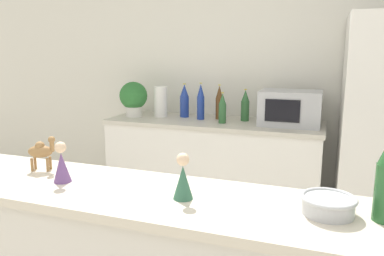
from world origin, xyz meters
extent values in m
cube|color=silver|center=(0.00, 2.73, 1.27)|extent=(8.00, 0.06, 2.55)
cube|color=white|center=(-0.27, 2.40, 0.43)|extent=(1.83, 0.60, 0.85)
cube|color=beige|center=(-0.27, 2.40, 0.87)|extent=(1.86, 0.63, 0.03)
cube|color=beige|center=(-0.03, 0.54, 0.92)|extent=(2.24, 0.47, 0.03)
cylinder|color=silver|center=(-1.03, 2.36, 0.93)|extent=(0.15, 0.15, 0.10)
sphere|color=#2D7033|center=(-1.03, 2.36, 1.08)|extent=(0.25, 0.25, 0.25)
cylinder|color=white|center=(-0.79, 2.44, 1.02)|extent=(0.12, 0.12, 0.28)
cube|color=#B2B5BA|center=(0.37, 2.42, 1.03)|extent=(0.48, 0.36, 0.28)
cube|color=black|center=(0.32, 2.24, 1.03)|extent=(0.26, 0.01, 0.17)
cylinder|color=navy|center=(-0.40, 2.42, 0.99)|extent=(0.07, 0.07, 0.20)
cone|color=navy|center=(-0.40, 2.42, 1.14)|extent=(0.06, 0.06, 0.11)
cylinder|color=gold|center=(-0.40, 2.42, 1.20)|extent=(0.02, 0.02, 0.01)
cylinder|color=navy|center=(-0.58, 2.49, 0.98)|extent=(0.08, 0.08, 0.19)
cone|color=navy|center=(-0.58, 2.49, 1.13)|extent=(0.08, 0.08, 0.11)
cylinder|color=gold|center=(-0.58, 2.49, 1.19)|extent=(0.03, 0.03, 0.01)
cylinder|color=#2D6033|center=(-0.02, 2.48, 0.97)|extent=(0.07, 0.07, 0.17)
cone|color=#2D6033|center=(-0.02, 2.48, 1.10)|extent=(0.07, 0.07, 0.10)
cylinder|color=gold|center=(-0.02, 2.48, 1.16)|extent=(0.02, 0.02, 0.01)
cylinder|color=#2D6033|center=(-0.17, 2.31, 0.97)|extent=(0.06, 0.06, 0.16)
cone|color=#2D6033|center=(-0.17, 2.31, 1.09)|extent=(0.06, 0.06, 0.09)
cylinder|color=gold|center=(-0.17, 2.31, 1.14)|extent=(0.02, 0.02, 0.01)
cylinder|color=brown|center=(-0.25, 2.49, 0.98)|extent=(0.06, 0.06, 0.19)
cone|color=brown|center=(-0.25, 2.49, 1.13)|extent=(0.06, 0.06, 0.11)
cylinder|color=gold|center=(-0.25, 2.49, 1.19)|extent=(0.02, 0.02, 0.01)
cylinder|color=#B7BABF|center=(0.67, 0.56, 0.97)|extent=(0.17, 0.17, 0.05)
torus|color=#B7BABF|center=(0.67, 0.56, 0.99)|extent=(0.18, 0.18, 0.01)
ellipsoid|color=olive|center=(-0.55, 0.62, 1.03)|extent=(0.12, 0.09, 0.06)
sphere|color=olive|center=(-0.55, 0.62, 1.05)|extent=(0.04, 0.04, 0.04)
cylinder|color=olive|center=(-0.50, 0.64, 1.05)|extent=(0.02, 0.02, 0.05)
sphere|color=olive|center=(-0.50, 0.64, 1.08)|extent=(0.03, 0.03, 0.03)
cylinder|color=olive|center=(-0.52, 0.65, 0.97)|extent=(0.01, 0.01, 0.06)
cylinder|color=olive|center=(-0.51, 0.62, 0.97)|extent=(0.01, 0.01, 0.06)
cylinder|color=olive|center=(-0.59, 0.62, 0.97)|extent=(0.01, 0.01, 0.06)
cylinder|color=olive|center=(-0.58, 0.59, 0.97)|extent=(0.01, 0.01, 0.06)
cone|color=#33664C|center=(0.17, 0.52, 1.00)|extent=(0.07, 0.07, 0.12)
sphere|color=beige|center=(0.17, 0.52, 1.09)|extent=(0.05, 0.05, 0.05)
cone|color=#6B4784|center=(-0.36, 0.52, 1.00)|extent=(0.07, 0.07, 0.12)
sphere|color=beige|center=(-0.36, 0.52, 1.09)|extent=(0.05, 0.05, 0.05)
camera|label=1|loc=(0.64, -0.67, 1.46)|focal=35.00mm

